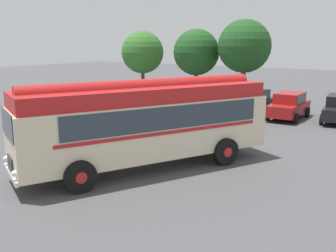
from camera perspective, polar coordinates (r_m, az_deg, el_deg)
The scene contains 7 objects.
ground_plane at distance 16.13m, azimuth -2.91°, elevation -5.44°, with size 120.00×120.00×0.00m, color #474749.
vintage_bus at distance 15.18m, azimuth -3.21°, elevation 0.83°, with size 6.62×10.14×3.49m.
car_near_left at distance 27.24m, azimuth 12.16°, elevation 3.41°, with size 2.12×4.28×1.66m.
car_mid_left at distance 26.35m, azimuth 17.11°, elevation 2.85°, with size 1.99×4.21×1.66m.
tree_far_left at distance 37.72m, azimuth -3.72°, elevation 10.61°, with size 3.97×3.97×5.84m.
tree_left_of_centre at distance 35.02m, azimuth 4.34°, elevation 10.68°, with size 4.02×4.02×5.95m.
tree_centre at distance 33.20m, azimuth 11.13°, elevation 11.39°, with size 4.34×4.34×6.66m.
Camera 1 is at (9.28, -12.25, 4.89)m, focal length 42.00 mm.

